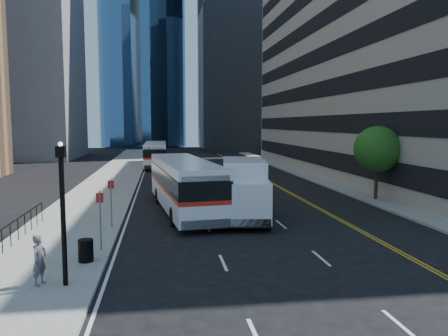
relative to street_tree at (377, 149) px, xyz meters
name	(u,v)px	position (x,y,z in m)	size (l,w,h in m)	color
ground	(282,234)	(-9.00, -8.00, -3.64)	(160.00, 160.00, 0.00)	black
sidewalk_west	(116,176)	(-19.50, 17.00, -3.57)	(5.00, 90.00, 0.15)	gray
sidewalk_east	(300,173)	(0.00, 17.00, -3.57)	(2.00, 90.00, 0.15)	gray
office_tower_north	(274,6)	(9.00, 64.00, 26.36)	(30.00, 28.00, 60.00)	gray
midrise_west	(15,45)	(-37.00, 44.00, 13.86)	(18.00, 18.00, 35.00)	gray
street_tree	(377,149)	(0.00, 0.00, 0.00)	(3.20, 3.20, 5.10)	#332114
lamp_post	(63,208)	(-18.00, -14.00, -0.92)	(0.28, 0.28, 4.56)	black
bus_front	(184,184)	(-13.50, -1.76, -1.90)	(4.19, 12.61, 3.19)	white
bus_rear	(156,154)	(-15.60, 26.66, -1.99)	(2.63, 11.74, 3.02)	white
box_truck	(244,188)	(-10.19, -4.28, -1.89)	(3.31, 7.20, 3.32)	white
trash_can	(86,250)	(-17.76, -11.54, -3.06)	(0.57, 0.57, 0.86)	black
pedestrian	(39,260)	(-18.84, -13.83, -2.66)	(0.61, 0.40, 1.66)	#54555C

